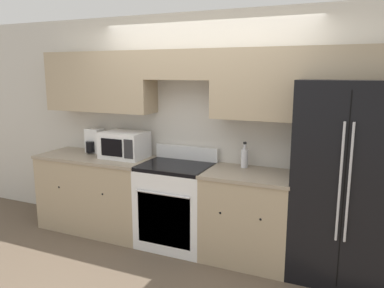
{
  "coord_description": "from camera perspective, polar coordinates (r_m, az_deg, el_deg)",
  "views": [
    {
      "loc": [
        1.59,
        -3.29,
        1.96
      ],
      "look_at": [
        0.0,
        0.31,
        1.19
      ],
      "focal_mm": 35.0,
      "sensor_mm": 36.0,
      "label": 1
    }
  ],
  "objects": [
    {
      "name": "microwave",
      "position": [
        4.52,
        -10.26,
        -0.13
      ],
      "size": [
        0.52,
        0.39,
        0.31
      ],
      "color": "white",
      "rests_on": "lower_cabinets_left"
    },
    {
      "name": "refrigerator",
      "position": [
        3.8,
        22.34,
        -5.28
      ],
      "size": [
        0.92,
        0.79,
        1.88
      ],
      "color": "black",
      "rests_on": "ground_plane"
    },
    {
      "name": "bottle",
      "position": [
        4.05,
        8.0,
        -2.04
      ],
      "size": [
        0.07,
        0.07,
        0.28
      ],
      "color": "silver",
      "rests_on": "lower_cabinets_right"
    },
    {
      "name": "lower_cabinets_left",
      "position": [
        4.85,
        -14.24,
        -7.17
      ],
      "size": [
        1.44,
        0.64,
        0.94
      ],
      "color": "tan",
      "rests_on": "ground_plane"
    },
    {
      "name": "oven_range",
      "position": [
        4.28,
        -2.42,
        -9.21
      ],
      "size": [
        0.78,
        0.65,
        1.1
      ],
      "color": "white",
      "rests_on": "ground_plane"
    },
    {
      "name": "paper_towel_holder",
      "position": [
        4.91,
        -14.68,
        0.41
      ],
      "size": [
        0.2,
        0.23,
        0.31
      ],
      "color": "white",
      "rests_on": "lower_cabinets_left"
    },
    {
      "name": "wall_back",
      "position": [
        4.21,
        1.62,
        5.08
      ],
      "size": [
        8.0,
        0.39,
        2.6
      ],
      "color": "beige",
      "rests_on": "ground_plane"
    },
    {
      "name": "ground_plane",
      "position": [
        4.15,
        -1.82,
        -17.13
      ],
      "size": [
        12.0,
        12.0,
        0.0
      ],
      "primitive_type": "plane",
      "color": "brown"
    },
    {
      "name": "lower_cabinets_right",
      "position": [
        4.01,
        8.56,
        -10.85
      ],
      "size": [
        0.92,
        0.64,
        0.94
      ],
      "color": "tan",
      "rests_on": "ground_plane"
    }
  ]
}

